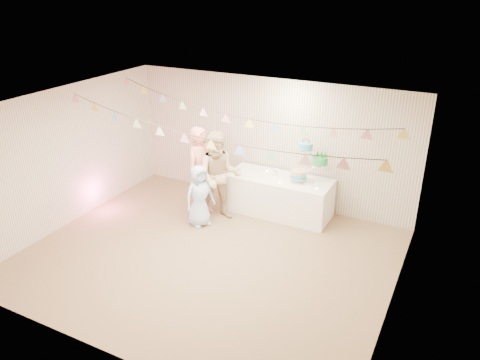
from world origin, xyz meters
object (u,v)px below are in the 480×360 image
at_px(person_adult_a, 202,172).
at_px(cake_stand, 308,163).
at_px(person_adult_b, 219,176).
at_px(table, 279,195).
at_px(person_child, 199,196).

bearing_deg(person_adult_a, cake_stand, -51.95).
xyz_separation_m(person_adult_a, person_adult_b, (0.40, -0.03, -0.01)).
bearing_deg(table, person_adult_a, -152.57).
bearing_deg(person_child, person_adult_a, 52.93).
distance_m(person_adult_b, person_child, 0.53).
xyz_separation_m(cake_stand, person_child, (-1.71, -1.17, -0.56)).
relative_size(person_adult_a, person_adult_b, 1.01).
relative_size(table, person_adult_b, 1.15).
height_order(person_adult_b, person_child, person_adult_b).
bearing_deg(person_adult_a, person_child, -138.70).
bearing_deg(cake_stand, person_child, -145.53).
xyz_separation_m(table, person_child, (-1.16, -1.12, 0.22)).
relative_size(table, person_adult_a, 1.14).
height_order(cake_stand, person_child, cake_stand).
xyz_separation_m(table, person_adult_a, (-1.35, -0.70, 0.52)).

